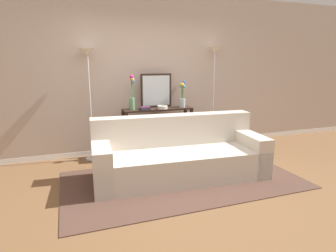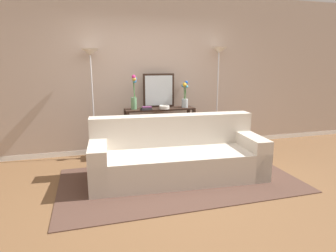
{
  "view_description": "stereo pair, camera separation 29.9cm",
  "coord_description": "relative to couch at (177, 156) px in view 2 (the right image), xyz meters",
  "views": [
    {
      "loc": [
        -1.32,
        -3.22,
        1.65
      ],
      "look_at": [
        0.2,
        0.99,
        0.65
      ],
      "focal_mm": 30.48,
      "sensor_mm": 36.0,
      "label": 1
    },
    {
      "loc": [
        -1.03,
        -3.31,
        1.65
      ],
      "look_at": [
        0.2,
        0.99,
        0.65
      ],
      "focal_mm": 30.48,
      "sensor_mm": 36.0,
      "label": 2
    }
  ],
  "objects": [
    {
      "name": "vase_tall_flowers",
      "position": [
        -0.42,
        1.12,
        0.81
      ],
      "size": [
        0.11,
        0.12,
        0.6
      ],
      "color": "#669E6B",
      "rests_on": "console_table"
    },
    {
      "name": "book_stack",
      "position": [
        -0.23,
        1.01,
        0.57
      ],
      "size": [
        0.2,
        0.14,
        0.06
      ],
      "color": "#2D2D33",
      "rests_on": "console_table"
    },
    {
      "name": "fruit_bowl",
      "position": [
        0.09,
        1.02,
        0.57
      ],
      "size": [
        0.18,
        0.18,
        0.06
      ],
      "color": "silver",
      "rests_on": "console_table"
    },
    {
      "name": "book_row_under_console",
      "position": [
        -0.36,
        1.12,
        -0.25
      ],
      "size": [
        0.25,
        0.18,
        0.13
      ],
      "color": "#6B3360",
      "rests_on": "ground"
    },
    {
      "name": "couch",
      "position": [
        0.0,
        0.0,
        0.0
      ],
      "size": [
        2.52,
        1.09,
        0.88
      ],
      "color": "beige",
      "rests_on": "ground"
    },
    {
      "name": "floor_lamp_left",
      "position": [
        -1.12,
        1.23,
        1.16
      ],
      "size": [
        0.28,
        0.28,
        1.87
      ],
      "color": "silver",
      "rests_on": "ground"
    },
    {
      "name": "floor_lamp_right",
      "position": [
        1.21,
        1.23,
        1.2
      ],
      "size": [
        0.28,
        0.28,
        1.93
      ],
      "color": "silver",
      "rests_on": "ground"
    },
    {
      "name": "back_wall",
      "position": [
        -0.18,
        1.5,
        1.13
      ],
      "size": [
        12.0,
        0.15,
        2.89
      ],
      "color": "white",
      "rests_on": "ground"
    },
    {
      "name": "wall_mirror",
      "position": [
        0.05,
        1.25,
        0.84
      ],
      "size": [
        0.58,
        0.02,
        0.61
      ],
      "color": "black",
      "rests_on": "console_table"
    },
    {
      "name": "console_table",
      "position": [
        0.04,
        1.12,
        0.27
      ],
      "size": [
        1.25,
        0.33,
        0.85
      ],
      "color": "black",
      "rests_on": "ground"
    },
    {
      "name": "area_rug",
      "position": [
        -0.0,
        -0.16,
        -0.31
      ],
      "size": [
        3.31,
        1.77,
        0.01
      ],
      "color": "#51382D",
      "rests_on": "ground"
    },
    {
      "name": "ground_plane",
      "position": [
        -0.18,
        -0.47,
        -0.32
      ],
      "size": [
        16.0,
        16.0,
        0.02
      ],
      "primitive_type": "cube",
      "color": "brown"
    },
    {
      "name": "vase_short_flowers",
      "position": [
        0.5,
        1.09,
        0.74
      ],
      "size": [
        0.13,
        0.12,
        0.48
      ],
      "color": "silver",
      "rests_on": "console_table"
    }
  ]
}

